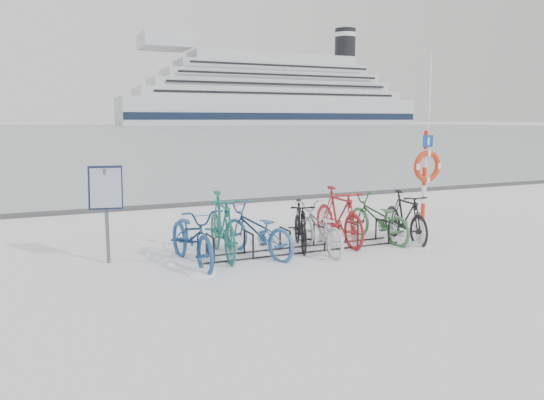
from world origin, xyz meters
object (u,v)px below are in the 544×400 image
(bike_rack, at_px, (302,241))
(cruise_ferry, at_px, (272,98))
(info_board, at_px, (106,193))
(lifebuoy_station, at_px, (427,166))

(bike_rack, height_order, cruise_ferry, cruise_ferry)
(info_board, height_order, cruise_ferry, cruise_ferry)
(cruise_ferry, bearing_deg, lifebuoy_station, -112.53)
(info_board, distance_m, cruise_ferry, 240.61)
(info_board, distance_m, lifebuoy_station, 7.53)
(lifebuoy_station, height_order, cruise_ferry, cruise_ferry)
(info_board, bearing_deg, cruise_ferry, 77.29)
(lifebuoy_station, xyz_separation_m, cruise_ferry, (90.66, 218.50, 11.18))
(bike_rack, xyz_separation_m, info_board, (-3.45, 0.53, 1.03))
(lifebuoy_station, bearing_deg, info_board, -173.19)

